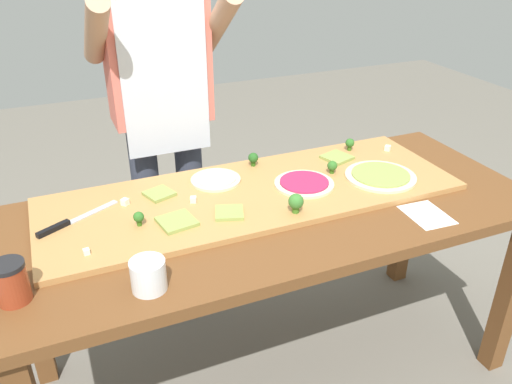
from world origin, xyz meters
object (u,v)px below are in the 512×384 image
(prep_table, at_px, (275,232))
(cheese_crumble_d, at_px, (86,252))
(broccoli_floret_center_left, at_px, (332,166))
(broccoli_floret_back_right, at_px, (350,143))
(pizza_whole_beet_magenta, at_px, (304,183))
(pizza_slice_center, at_px, (337,157))
(chefs_knife, at_px, (67,223))
(flour_cup, at_px, (149,277))
(broccoli_floret_center_right, at_px, (139,217))
(cheese_crumble_a, at_px, (193,200))
(cheese_crumble_c, at_px, (125,202))
(sauce_jar, at_px, (11,282))
(pizza_whole_cheese_artichoke, at_px, (216,179))
(pizza_whole_pesto_green, at_px, (380,176))
(pizza_slice_far_left, at_px, (229,213))
(cook_center, at_px, (161,97))
(pizza_slice_near_right, at_px, (177,221))
(pizza_slice_far_right, at_px, (159,194))
(broccoli_floret_back_left, at_px, (253,158))
(cheese_crumble_b, at_px, (388,148))
(recipe_note, at_px, (427,215))
(broccoli_floret_front_right, at_px, (296,202))

(prep_table, xyz_separation_m, cheese_crumble_d, (-0.63, -0.07, 0.13))
(broccoli_floret_center_left, relative_size, broccoli_floret_back_right, 0.96)
(pizza_whole_beet_magenta, relative_size, pizza_slice_center, 2.12)
(chefs_knife, relative_size, flour_cup, 2.81)
(broccoli_floret_center_right, relative_size, cheese_crumble_a, 2.38)
(cheese_crumble_c, bearing_deg, sauce_jar, -134.16)
(broccoli_floret_back_right, xyz_separation_m, cheese_crumble_c, (-0.95, -0.10, -0.02))
(sauce_jar, bearing_deg, prep_table, 12.05)
(pizza_whole_cheese_artichoke, relative_size, broccoli_floret_center_right, 3.81)
(pizza_whole_pesto_green, distance_m, pizza_slice_center, 0.22)
(pizza_slice_center, height_order, flour_cup, flour_cup)
(pizza_slice_far_left, relative_size, cheese_crumble_d, 5.40)
(cook_center, bearing_deg, broccoli_floret_back_right, -28.31)
(pizza_whole_beet_magenta, relative_size, pizza_slice_near_right, 1.97)
(pizza_slice_far_right, bearing_deg, broccoli_floret_back_left, 13.63)
(cheese_crumble_b, height_order, sauce_jar, sauce_jar)
(broccoli_floret_back_right, bearing_deg, prep_table, -148.72)
(flour_cup, bearing_deg, chefs_knife, 113.78)
(pizza_slice_center, xyz_separation_m, broccoli_floret_back_right, (0.09, 0.05, 0.02))
(pizza_slice_far_right, distance_m, sauce_jar, 0.61)
(broccoli_floret_center_left, distance_m, cheese_crumble_d, 0.94)
(pizza_whole_beet_magenta, xyz_separation_m, pizza_slice_center, (0.23, 0.15, -0.00))
(pizza_slice_far_left, relative_size, flour_cup, 0.97)
(broccoli_floret_center_right, bearing_deg, broccoli_floret_center_left, 6.95)
(broccoli_floret_center_left, xyz_separation_m, cheese_crumble_b, (0.32, 0.10, -0.02))
(broccoli_floret_back_left, xyz_separation_m, cheese_crumble_c, (-0.52, -0.12, -0.02))
(broccoli_floret_back_left, height_order, recipe_note, broccoli_floret_back_left)
(pizza_whole_pesto_green, bearing_deg, cheese_crumble_b, 48.90)
(cheese_crumble_a, bearing_deg, pizza_slice_center, 10.67)
(pizza_whole_pesto_green, relative_size, cheese_crumble_b, 12.19)
(pizza_slice_far_right, distance_m, flour_cup, 0.49)
(pizza_whole_beet_magenta, bearing_deg, sauce_jar, -165.45)
(pizza_whole_cheese_artichoke, bearing_deg, broccoli_floret_front_right, -62.09)
(cheese_crumble_c, bearing_deg, broccoli_floret_center_left, -4.48)
(pizza_slice_far_left, relative_size, cheese_crumble_c, 4.26)
(cheese_crumble_d, bearing_deg, pizza_slice_center, 16.36)
(broccoli_floret_back_left, bearing_deg, pizza_whole_pesto_green, -35.16)
(prep_table, relative_size, cook_center, 1.09)
(flour_cup, bearing_deg, cheese_crumble_b, 23.71)
(prep_table, xyz_separation_m, cheese_crumble_c, (-0.48, 0.18, 0.13))
(broccoli_floret_front_right, distance_m, broccoli_floret_center_right, 0.51)
(cheese_crumble_a, xyz_separation_m, recipe_note, (0.70, -0.35, -0.03))
(broccoli_floret_back_right, height_order, cheese_crumble_b, broccoli_floret_back_right)
(pizza_slice_far_left, height_order, cook_center, cook_center)
(cheese_crumble_d, bearing_deg, pizza_whole_beet_magenta, 10.31)
(cheese_crumble_c, bearing_deg, cheese_crumble_b, 1.96)
(cheese_crumble_a, bearing_deg, broccoli_floret_back_left, 32.27)
(broccoli_floret_center_left, xyz_separation_m, broccoli_floret_front_right, (-0.26, -0.21, 0.01))
(pizza_slice_far_right, xyz_separation_m, recipe_note, (0.80, -0.45, -0.02))
(chefs_knife, distance_m, cheese_crumble_d, 0.20)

